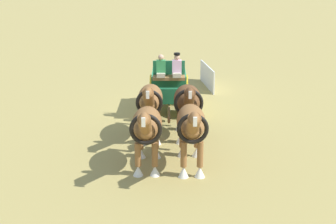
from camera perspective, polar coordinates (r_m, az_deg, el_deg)
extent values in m
plane|color=#9E8C4C|center=(19.80, 0.11, 0.38)|extent=(220.00, 220.00, 0.00)
cube|color=#195B38|center=(19.48, 0.11, 3.77)|extent=(2.54, 1.55, 0.94)
cube|color=brown|center=(17.93, 0.11, 4.26)|extent=(0.64, 1.29, 0.12)
cube|color=#195B38|center=(17.69, 0.11, 1.99)|extent=(0.31, 1.13, 0.60)
cube|color=#195B38|center=(18.15, 0.11, 5.50)|extent=(0.14, 1.25, 0.55)
cube|color=gold|center=(19.62, 0.11, 2.16)|extent=(2.70, 0.34, 0.16)
cylinder|color=gold|center=(18.69, 2.55, 1.38)|extent=(1.27, 0.17, 1.27)
cylinder|color=black|center=(18.69, 2.55, 1.38)|extent=(0.21, 0.19, 0.20)
cylinder|color=gold|center=(18.69, -2.33, 1.38)|extent=(1.27, 0.17, 1.27)
cylinder|color=black|center=(18.69, -2.33, 1.38)|extent=(0.21, 0.19, 0.20)
cylinder|color=gold|center=(20.59, 2.32, 2.87)|extent=(1.27, 0.17, 1.27)
cylinder|color=black|center=(20.59, 2.32, 2.87)|extent=(0.21, 0.19, 0.20)
cylinder|color=gold|center=(20.59, -2.11, 2.87)|extent=(1.27, 0.17, 1.27)
cylinder|color=black|center=(20.59, -2.11, 2.87)|extent=(0.21, 0.19, 0.20)
cylinder|color=brown|center=(17.18, 0.11, 0.13)|extent=(2.60, 0.28, 0.10)
cube|color=#BCB293|center=(17.78, 1.10, 4.61)|extent=(0.42, 0.35, 0.16)
cube|color=silver|center=(17.84, 1.10, 5.56)|extent=(0.26, 0.38, 0.55)
sphere|color=tan|center=(17.77, 1.11, 6.78)|extent=(0.22, 0.22, 0.22)
cylinder|color=black|center=(17.75, 1.11, 7.19)|extent=(0.24, 0.24, 0.08)
cube|color=#BCB293|center=(17.78, -0.87, 4.61)|extent=(0.42, 0.35, 0.16)
cube|color=#338C4C|center=(17.84, -0.87, 5.56)|extent=(0.26, 0.38, 0.55)
sphere|color=tan|center=(17.77, -0.88, 6.78)|extent=(0.22, 0.22, 0.22)
ellipsoid|color=brown|center=(16.13, 2.43, 1.59)|extent=(1.99, 1.09, 0.96)
cylinder|color=brown|center=(15.72, 3.45, -1.71)|extent=(0.18, 0.18, 0.69)
cone|color=silver|center=(15.89, 3.42, -3.39)|extent=(0.30, 0.30, 0.29)
cylinder|color=brown|center=(15.70, 1.53, -1.71)|extent=(0.18, 0.18, 0.69)
cone|color=silver|center=(15.87, 1.51, -3.39)|extent=(0.30, 0.30, 0.29)
cylinder|color=brown|center=(17.00, 3.20, -0.24)|extent=(0.18, 0.18, 0.69)
cone|color=silver|center=(17.16, 3.17, -1.81)|extent=(0.30, 0.30, 0.29)
cylinder|color=brown|center=(16.98, 1.42, -0.24)|extent=(0.18, 0.18, 0.69)
cone|color=silver|center=(17.14, 1.40, -1.81)|extent=(0.30, 0.30, 0.29)
cylinder|color=brown|center=(14.83, 2.64, 1.81)|extent=(0.97, 0.42, 0.81)
ellipsoid|color=brown|center=(14.41, 2.71, 2.41)|extent=(0.62, 0.30, 0.32)
cube|color=silver|center=(14.14, 2.76, 2.12)|extent=(0.07, 0.10, 0.24)
torus|color=black|center=(15.27, 2.56, 1.08)|extent=(0.19, 0.99, 0.98)
cylinder|color=black|center=(17.19, 2.28, 1.54)|extent=(0.14, 0.14, 0.80)
ellipsoid|color=brown|center=(16.12, -2.19, 1.75)|extent=(2.22, 1.01, 0.86)
cylinder|color=brown|center=(15.60, -1.40, -1.61)|extent=(0.18, 0.18, 0.75)
cone|color=silver|center=(15.78, -1.39, -3.46)|extent=(0.30, 0.30, 0.32)
cylinder|color=brown|center=(15.62, -3.14, -1.61)|extent=(0.18, 0.18, 0.75)
cone|color=silver|center=(15.80, -3.11, -3.45)|extent=(0.30, 0.30, 0.32)
cylinder|color=brown|center=(17.05, -1.28, 0.03)|extent=(0.18, 0.18, 0.75)
cone|color=silver|center=(17.21, -1.26, -1.67)|extent=(0.30, 0.30, 0.32)
cylinder|color=brown|center=(17.06, -2.86, 0.03)|extent=(0.18, 0.18, 0.75)
cone|color=silver|center=(17.23, -2.84, -1.67)|extent=(0.30, 0.30, 0.32)
cylinder|color=brown|center=(14.72, -2.41, 1.81)|extent=(0.97, 0.42, 0.81)
ellipsoid|color=brown|center=(14.30, -2.48, 2.42)|extent=(0.62, 0.30, 0.32)
cube|color=silver|center=(14.03, -2.53, 2.12)|extent=(0.07, 0.10, 0.24)
torus|color=black|center=(15.15, -2.34, 1.13)|extent=(0.18, 0.90, 0.89)
cylinder|color=black|center=(17.29, -2.04, 1.79)|extent=(0.14, 0.14, 0.80)
ellipsoid|color=brown|center=(13.63, 2.86, -1.12)|extent=(2.24, 1.00, 0.85)
cylinder|color=brown|center=(13.18, 3.99, -5.23)|extent=(0.18, 0.18, 0.76)
cone|color=silver|center=(13.40, 3.94, -7.38)|extent=(0.30, 0.30, 0.33)
cylinder|color=brown|center=(13.16, 1.95, -5.24)|extent=(0.18, 0.18, 0.76)
cone|color=silver|center=(13.38, 1.92, -7.39)|extent=(0.30, 0.30, 0.33)
cylinder|color=brown|center=(14.61, 3.60, -2.94)|extent=(0.18, 0.18, 0.76)
cone|color=silver|center=(14.80, 3.56, -4.91)|extent=(0.30, 0.30, 0.33)
cylinder|color=brown|center=(14.59, 1.76, -2.94)|extent=(0.18, 0.18, 0.76)
cone|color=silver|center=(14.78, 1.74, -4.92)|extent=(0.30, 0.30, 0.33)
cylinder|color=brown|center=(12.22, 3.18, -1.39)|extent=(0.97, 0.42, 0.81)
ellipsoid|color=brown|center=(11.79, 3.30, -0.78)|extent=(0.62, 0.30, 0.32)
cube|color=silver|center=(11.53, 3.37, -1.20)|extent=(0.07, 0.10, 0.24)
torus|color=black|center=(12.66, 3.07, -2.09)|extent=(0.18, 0.89, 0.89)
cylinder|color=black|center=(14.81, 2.64, -0.83)|extent=(0.14, 0.14, 0.80)
ellipsoid|color=brown|center=(13.65, -2.60, -1.37)|extent=(1.96, 1.01, 0.88)
cylinder|color=brown|center=(13.27, -1.64, -5.27)|extent=(0.18, 0.18, 0.71)
cone|color=silver|center=(13.47, -1.62, -7.26)|extent=(0.30, 0.30, 0.30)
cylinder|color=brown|center=(13.29, -3.74, -5.26)|extent=(0.18, 0.18, 0.71)
cone|color=silver|center=(13.49, -3.70, -7.24)|extent=(0.30, 0.30, 0.30)
cylinder|color=brown|center=(14.51, -1.49, -3.26)|extent=(0.18, 0.18, 0.71)
cone|color=silver|center=(14.69, -1.47, -5.10)|extent=(0.30, 0.30, 0.30)
cylinder|color=brown|center=(14.53, -3.41, -3.26)|extent=(0.18, 0.18, 0.71)
cone|color=silver|center=(14.71, -3.37, -5.10)|extent=(0.30, 0.30, 0.30)
cylinder|color=brown|center=(12.36, -2.88, -1.46)|extent=(0.97, 0.42, 0.81)
ellipsoid|color=brown|center=(11.93, -2.99, -0.85)|extent=(0.62, 0.30, 0.32)
cube|color=silver|center=(11.67, -3.06, -1.28)|extent=(0.07, 0.10, 0.24)
torus|color=black|center=(12.80, -2.78, -2.16)|extent=(0.18, 0.92, 0.92)
cylinder|color=black|center=(14.69, -2.41, -1.23)|extent=(0.14, 0.14, 0.80)
cube|color=silver|center=(23.54, 4.85, 4.43)|extent=(3.15, 0.69, 1.10)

